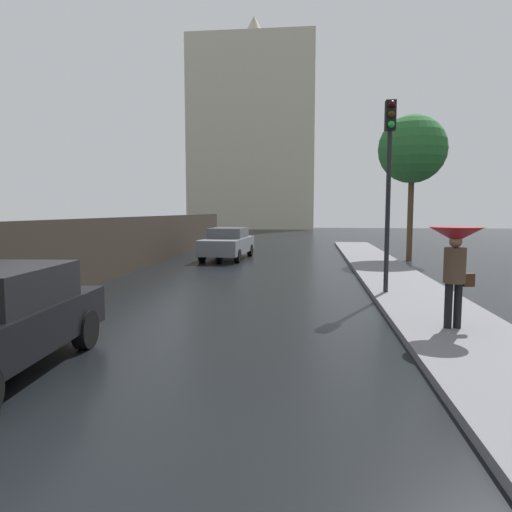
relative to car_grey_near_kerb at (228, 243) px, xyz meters
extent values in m
cube|color=slate|center=(0.00, -0.04, -0.11)|extent=(1.99, 4.68, 0.69)
cube|color=#494D50|center=(0.01, 0.16, 0.48)|extent=(1.66, 2.20, 0.47)
cylinder|color=black|center=(0.73, -1.60, -0.45)|extent=(0.25, 0.61, 0.60)
cylinder|color=black|center=(-0.89, -1.51, -0.45)|extent=(0.25, 0.61, 0.60)
cylinder|color=black|center=(0.88, 1.43, -0.45)|extent=(0.25, 0.61, 0.60)
cylinder|color=black|center=(-0.73, 1.51, -0.45)|extent=(0.25, 0.61, 0.60)
cube|color=black|center=(-0.45, -15.58, 0.46)|extent=(1.54, 2.17, 0.55)
cylinder|color=black|center=(0.21, -14.45, -0.43)|extent=(0.26, 0.66, 0.64)
cylinder|color=black|center=(-1.26, -14.55, -0.43)|extent=(0.26, 0.66, 0.64)
cylinder|color=black|center=(6.43, -12.90, -0.20)|extent=(0.14, 0.14, 0.84)
cylinder|color=black|center=(6.61, -12.87, -0.20)|extent=(0.14, 0.14, 0.84)
cylinder|color=#4C3828|center=(6.52, -12.89, 0.54)|extent=(0.39, 0.39, 0.64)
sphere|color=#8C6647|center=(6.52, -12.89, 0.98)|extent=(0.23, 0.23, 0.23)
cube|color=#3F2314|center=(6.78, -12.83, 0.27)|extent=(0.22, 0.14, 0.24)
cylinder|color=#4C4C51|center=(6.52, -12.89, 0.86)|extent=(0.02, 0.02, 0.76)
cone|color=maroon|center=(6.52, -12.89, 1.10)|extent=(0.95, 0.95, 0.27)
cylinder|color=black|center=(5.90, -9.15, 1.48)|extent=(0.12, 0.12, 4.19)
cube|color=black|center=(5.90, -9.15, 3.95)|extent=(0.26, 0.26, 0.75)
sphere|color=#360503|center=(5.90, -9.32, 4.20)|extent=(0.17, 0.17, 0.17)
sphere|color=#392405|center=(5.90, -9.32, 3.95)|extent=(0.17, 0.17, 0.17)
sphere|color=green|center=(5.90, -9.32, 3.70)|extent=(0.17, 0.17, 0.17)
cylinder|color=#4C3823|center=(8.44, 0.49, 1.24)|extent=(0.26, 0.26, 3.99)
sphere|color=#28662D|center=(8.44, 0.49, 4.31)|extent=(3.06, 3.06, 3.06)
cube|color=beige|center=(-3.59, 39.48, 10.90)|extent=(15.54, 11.05, 23.30)
cone|color=#A9A08A|center=(-3.59, 39.48, 24.36)|extent=(3.91, 3.91, 3.63)
camera|label=1|loc=(3.92, -21.61, 1.54)|focal=32.56mm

